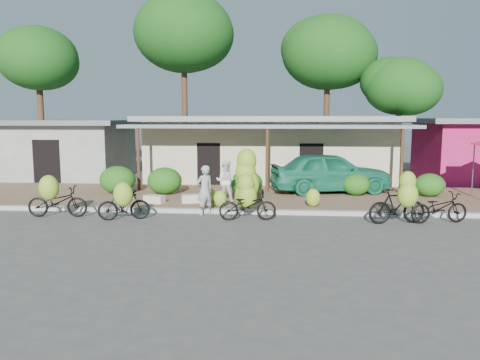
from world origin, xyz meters
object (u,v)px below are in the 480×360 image
at_px(bike_center, 247,191).
at_px(bike_right, 400,202).
at_px(tree_near_right, 397,85).
at_px(bike_left, 124,202).
at_px(sack_near, 193,199).
at_px(tree_back_left, 36,57).
at_px(bike_far_right, 439,208).
at_px(tree_center_right, 325,51).
at_px(teal_van, 330,172).
at_px(vendor, 205,190).
at_px(tree_far_center, 181,31).
at_px(bike_far_left, 56,199).
at_px(bystander, 226,181).
at_px(sack_far, 154,199).

xyz_separation_m(bike_center, bike_right, (4.74, -0.56, -0.20)).
bearing_deg(tree_near_right, bike_left, -129.90).
height_order(bike_left, sack_near, bike_left).
relative_size(tree_near_right, bike_left, 3.97).
xyz_separation_m(tree_back_left, bike_far_right, (19.18, -12.06, -6.30)).
xyz_separation_m(tree_center_right, bike_center, (-3.85, -15.36, -6.49)).
height_order(bike_far_right, teal_van, teal_van).
distance_m(tree_center_right, teal_van, 12.25).
bearing_deg(vendor, teal_van, -175.07).
height_order(tree_far_center, bike_far_right, tree_far_center).
bearing_deg(tree_near_right, bike_center, -120.45).
bearing_deg(tree_center_right, tree_near_right, -26.57).
xyz_separation_m(tree_near_right, bike_far_left, (-14.12, -13.76, -4.57)).
bearing_deg(tree_far_center, teal_van, -49.88).
xyz_separation_m(bike_far_left, bike_far_right, (12.31, 0.20, -0.12)).
height_order(bike_far_right, bystander, bystander).
bearing_deg(tree_near_right, vendor, -125.79).
bearing_deg(teal_van, vendor, 121.78).
height_order(bike_right, sack_near, bike_right).
bearing_deg(tree_near_right, bystander, -128.92).
bearing_deg(sack_near, tree_far_center, 103.14).
relative_size(tree_back_left, bystander, 5.50).
relative_size(bike_right, bike_far_right, 0.98).
relative_size(tree_back_left, bike_far_left, 4.25).
height_order(bike_center, bike_right, bike_center).
bearing_deg(bystander, tree_near_right, -122.68).
xyz_separation_m(tree_center_right, teal_van, (-0.64, -10.41, -6.41)).
height_order(tree_far_center, bike_right, tree_far_center).
bearing_deg(bystander, bike_center, 118.00).
bearing_deg(tree_back_left, tree_far_center, 20.56).
height_order(sack_far, teal_van, teal_van).
distance_m(bike_far_left, bike_right, 11.01).
bearing_deg(tree_center_right, bike_left, -115.76).
xyz_separation_m(bike_far_right, vendor, (-7.49, 0.65, 0.36)).
bearing_deg(bike_far_right, sack_far, 65.48).
height_order(tree_center_right, vendor, tree_center_right).
bearing_deg(tree_near_right, bike_right, -102.63).
distance_m(bike_far_right, bystander, 7.50).
distance_m(tree_near_right, sack_near, 15.87).
bearing_deg(sack_near, bike_far_left, -149.03).
distance_m(bike_center, sack_far, 4.11).
bearing_deg(vendor, bike_left, -14.02).
height_order(bike_left, sack_far, bike_left).
relative_size(sack_near, sack_far, 1.13).
relative_size(tree_far_center, bike_center, 4.84).
bearing_deg(sack_far, bystander, 11.57).
bearing_deg(vendor, bystander, -142.86).
bearing_deg(bike_far_left, tree_back_left, 24.09).
distance_m(tree_back_left, tree_near_right, 21.11).
distance_m(tree_far_center, bike_right, 19.96).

